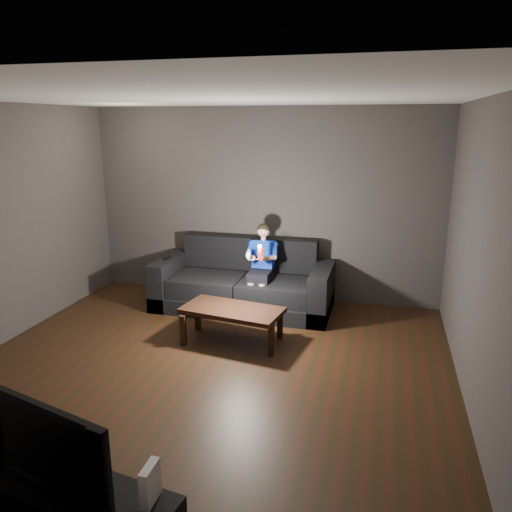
# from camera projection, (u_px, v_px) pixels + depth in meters

# --- Properties ---
(floor) EXTENTS (5.00, 5.00, 0.00)m
(floor) POSITION_uv_depth(u_px,v_px,m) (204.00, 373.00, 5.08)
(floor) COLOR black
(floor) RESTS_ON ground
(back_wall) EXTENTS (5.00, 0.04, 2.70)m
(back_wall) POSITION_uv_depth(u_px,v_px,m) (263.00, 205.00, 7.07)
(back_wall) COLOR #3F3C38
(back_wall) RESTS_ON ground
(front_wall) EXTENTS (5.00, 0.04, 2.70)m
(front_wall) POSITION_uv_depth(u_px,v_px,m) (14.00, 364.00, 2.40)
(front_wall) COLOR #3F3C38
(front_wall) RESTS_ON ground
(right_wall) EXTENTS (0.04, 5.00, 2.70)m
(right_wall) POSITION_uv_depth(u_px,v_px,m) (483.00, 263.00, 4.13)
(right_wall) COLOR #3F3C38
(right_wall) RESTS_ON ground
(ceiling) EXTENTS (5.00, 5.00, 0.02)m
(ceiling) POSITION_uv_depth(u_px,v_px,m) (195.00, 96.00, 4.39)
(ceiling) COLOR silver
(ceiling) RESTS_ON back_wall
(sofa) EXTENTS (2.39, 1.03, 0.92)m
(sofa) POSITION_uv_depth(u_px,v_px,m) (244.00, 287.00, 6.83)
(sofa) COLOR black
(sofa) RESTS_ON floor
(child) EXTENTS (0.42, 0.52, 1.03)m
(child) POSITION_uv_depth(u_px,v_px,m) (262.00, 259.00, 6.58)
(child) COLOR black
(child) RESTS_ON sofa
(wii_remote_red) EXTENTS (0.05, 0.07, 0.19)m
(wii_remote_red) POSITION_uv_depth(u_px,v_px,m) (260.00, 252.00, 6.14)
(wii_remote_red) COLOR red
(wii_remote_red) RESTS_ON child
(nunchuk_white) EXTENTS (0.07, 0.09, 0.14)m
(nunchuk_white) POSITION_uv_depth(u_px,v_px,m) (248.00, 255.00, 6.19)
(nunchuk_white) COLOR silver
(nunchuk_white) RESTS_ON child
(wii_remote_black) EXTENTS (0.05, 0.15, 0.03)m
(wii_remote_black) POSITION_uv_depth(u_px,v_px,m) (167.00, 257.00, 6.92)
(wii_remote_black) COLOR black
(wii_remote_black) RESTS_ON sofa
(coffee_table) EXTENTS (1.21, 0.74, 0.41)m
(coffee_table) POSITION_uv_depth(u_px,v_px,m) (232.00, 313.00, 5.74)
(coffee_table) COLOR black
(coffee_table) RESTS_ON floor
(tv) EXTENTS (0.97, 0.38, 0.56)m
(tv) POSITION_uv_depth(u_px,v_px,m) (59.00, 440.00, 2.76)
(tv) COLOR black
(tv) RESTS_ON media_console
(wii_console) EXTENTS (0.05, 0.17, 0.22)m
(wii_console) POSITION_uv_depth(u_px,v_px,m) (150.00, 484.00, 2.67)
(wii_console) COLOR silver
(wii_console) RESTS_ON media_console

